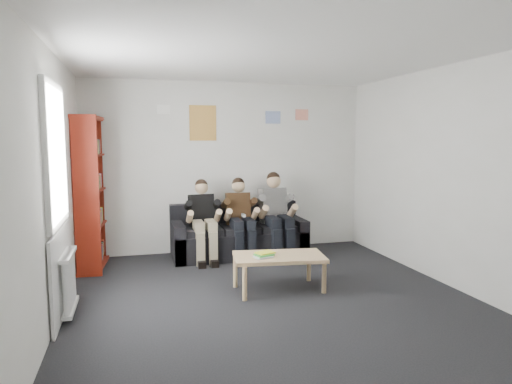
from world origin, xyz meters
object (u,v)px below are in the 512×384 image
at_px(person_left, 203,220).
at_px(person_right, 277,215).
at_px(bookshelf, 90,193).
at_px(coffee_table, 279,259).
at_px(person_middle, 241,218).
at_px(sofa, 238,237).

relative_size(person_left, person_right, 0.93).
height_order(bookshelf, coffee_table, bookshelf).
bearing_deg(person_right, person_left, 172.66).
distance_m(bookshelf, person_middle, 2.18).
distance_m(sofa, person_left, 0.68).
height_order(sofa, bookshelf, bookshelf).
xyz_separation_m(sofa, bookshelf, (-2.14, -0.14, 0.77)).
distance_m(person_left, person_right, 1.14).
bearing_deg(person_left, bookshelf, 172.56).
height_order(sofa, person_middle, person_middle).
height_order(coffee_table, person_middle, person_middle).
height_order(sofa, person_left, person_left).
relative_size(coffee_table, person_right, 0.83).
bearing_deg(bookshelf, person_right, 4.49).
relative_size(coffee_table, person_left, 0.89).
distance_m(person_middle, person_right, 0.57).
bearing_deg(person_right, coffee_table, -113.90).
xyz_separation_m(coffee_table, person_middle, (-0.10, 1.57, 0.23)).
xyz_separation_m(sofa, person_right, (0.57, -0.19, 0.35)).
xyz_separation_m(coffee_table, person_right, (0.47, 1.56, 0.26)).
relative_size(person_left, person_middle, 0.99).
bearing_deg(person_middle, coffee_table, -81.84).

